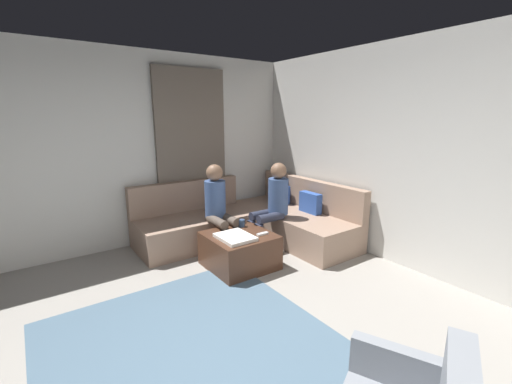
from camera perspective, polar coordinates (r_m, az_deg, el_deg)
wall_back at (r=4.22m, az=28.55°, el=4.86°), size 6.00×0.12×2.70m
wall_left at (r=4.87m, az=-25.52°, el=6.07°), size 0.12×6.00×2.70m
curtain_panel at (r=5.17m, az=-10.87°, el=6.32°), size 0.06×1.10×2.50m
area_rug at (r=2.89m, az=-9.30°, el=-26.39°), size 2.60×2.20×0.01m
sectional_couch at (r=5.01m, az=-0.68°, el=-5.03°), size 2.10×2.55×0.87m
ottoman at (r=4.17m, az=-2.85°, el=-9.92°), size 0.76×0.76×0.42m
folded_blanket at (r=3.95m, az=-3.58°, el=-7.70°), size 0.44×0.36×0.04m
coffee_mug at (r=4.34m, az=-2.45°, el=-5.33°), size 0.08×0.08×0.10m
game_remote at (r=4.07m, az=1.13°, el=-7.16°), size 0.05×0.15×0.02m
person_on_couch_back at (r=4.61m, az=2.86°, el=-1.77°), size 0.30×0.60×1.20m
person_on_couch_side at (r=4.46m, az=-6.36°, el=-2.35°), size 0.60×0.30×1.20m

